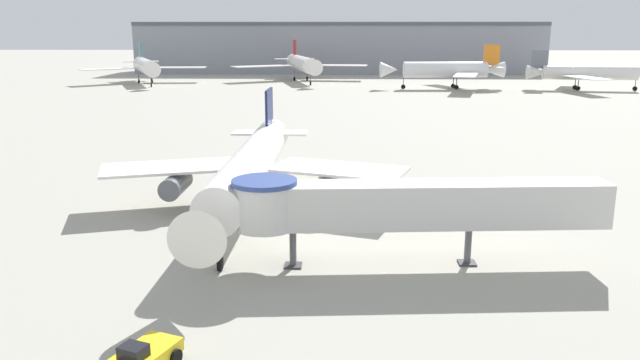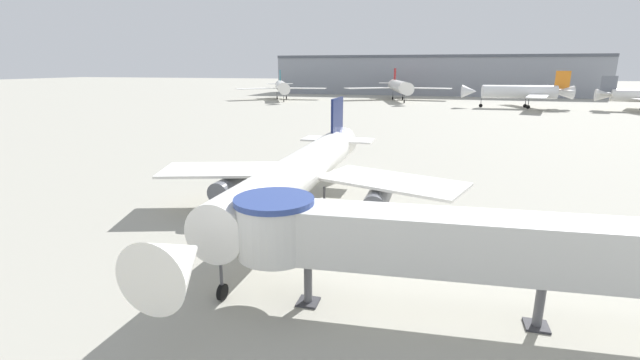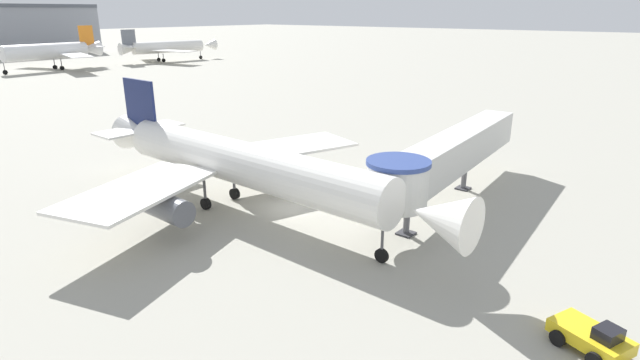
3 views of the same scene
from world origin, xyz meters
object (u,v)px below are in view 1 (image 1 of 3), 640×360
jet_bridge (397,204)px  pushback_tug_yellow (144,356)px  background_jet_orange_tail (448,70)px  background_jet_gray_tail (587,73)px  main_airplane (250,167)px  background_jet_teal_tail (145,66)px  traffic_cone_starboard_wing (373,212)px  background_jet_red_tail (302,64)px

jet_bridge → pushback_tug_yellow: jet_bridge is taller
background_jet_orange_tail → background_jet_gray_tail: background_jet_orange_tail is taller
main_airplane → background_jet_teal_tail: size_ratio=1.04×
background_jet_gray_tail → traffic_cone_starboard_wing: bearing=159.2°
background_jet_orange_tail → background_jet_teal_tail: (-80.52, 12.82, -0.02)m
jet_bridge → background_jet_red_tail: bearing=91.7°
traffic_cone_starboard_wing → background_jet_red_tail: size_ratio=0.02×
background_jet_gray_tail → main_airplane: bearing=155.0°
traffic_cone_starboard_wing → background_jet_gray_tail: size_ratio=0.02×
background_jet_red_tail → background_jet_gray_tail: size_ratio=1.26×
traffic_cone_starboard_wing → background_jet_red_tail: background_jet_red_tail is taller
pushback_tug_yellow → background_jet_gray_tail: background_jet_gray_tail is taller
traffic_cone_starboard_wing → background_jet_orange_tail: 113.10m
traffic_cone_starboard_wing → background_jet_teal_tail: size_ratio=0.02×
traffic_cone_starboard_wing → background_jet_red_tail: bearing=95.8°
jet_bridge → background_jet_red_tail: (-14.39, 143.04, 0.95)m
main_airplane → pushback_tug_yellow: bearing=-92.3°
background_jet_orange_tail → background_jet_red_tail: (-37.92, 21.76, 0.22)m
background_jet_gray_tail → pushback_tug_yellow: bearing=159.7°
background_jet_gray_tail → background_jet_teal_tail: (-114.02, 15.36, 0.51)m
main_airplane → jet_bridge: bearing=-45.7°
background_jet_orange_tail → background_jet_teal_tail: background_jet_orange_tail is taller
pushback_tug_yellow → background_jet_orange_tail: 139.22m
background_jet_red_tail → pushback_tug_yellow: bearing=-102.2°
background_jet_teal_tail → background_jet_orange_tail: bearing=-32.1°
traffic_cone_starboard_wing → background_jet_orange_tail: size_ratio=0.02×
pushback_tug_yellow → traffic_cone_starboard_wing: pushback_tug_yellow is taller
jet_bridge → background_jet_teal_tail: (-56.99, 134.10, 0.70)m
background_jet_gray_tail → jet_bridge: bearing=161.7°
jet_bridge → background_jet_orange_tail: 123.54m
background_jet_orange_tail → traffic_cone_starboard_wing: bearing=-15.7°
main_airplane → background_jet_red_tail: background_jet_red_tail is taller
background_jet_red_tail → background_jet_teal_tail: bearing=178.8°
main_airplane → background_jet_red_tail: 131.58m
pushback_tug_yellow → background_jet_teal_tail: 153.99m
background_jet_orange_tail → background_jet_red_tail: size_ratio=0.86×
background_jet_red_tail → background_jet_teal_tail: (-42.60, -8.94, -0.25)m
jet_bridge → traffic_cone_starboard_wing: jet_bridge is taller
pushback_tug_yellow → jet_bridge: bearing=68.4°
pushback_tug_yellow → background_jet_teal_tail: size_ratio=0.11×
traffic_cone_starboard_wing → jet_bridge: bearing=-85.4°
jet_bridge → pushback_tug_yellow: size_ratio=6.43×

